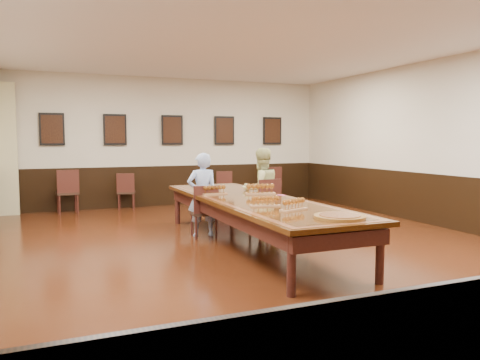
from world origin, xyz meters
name	(u,v)px	position (x,y,z in m)	size (l,w,h in m)	color
floor	(252,247)	(0.00, 0.00, -0.01)	(8.00, 10.00, 0.02)	black
ceiling	(253,37)	(0.00, 0.00, 3.21)	(8.00, 10.00, 0.02)	white
wall_back	(172,142)	(0.00, 5.01, 1.60)	(8.00, 0.02, 3.20)	beige
wall_right	(448,143)	(4.01, 0.00, 1.60)	(0.02, 10.00, 3.20)	beige
chair_man	(204,211)	(-0.49, 0.92, 0.45)	(0.42, 0.46, 0.90)	black
chair_woman	(264,205)	(0.66, 0.96, 0.48)	(0.45, 0.49, 0.97)	black
spare_chair_a	(67,191)	(-2.53, 4.59, 0.50)	(0.46, 0.51, 0.99)	black
spare_chair_b	(126,191)	(-1.20, 4.71, 0.44)	(0.41, 0.44, 0.87)	black
spare_chair_c	(223,187)	(1.26, 4.66, 0.43)	(0.40, 0.44, 0.86)	black
spare_chair_d	(271,184)	(2.60, 4.62, 0.47)	(0.44, 0.48, 0.94)	black
person_man	(202,195)	(-0.49, 1.02, 0.72)	(0.53, 0.35, 1.44)	#507AC8
person_woman	(261,190)	(0.65, 1.07, 0.76)	(0.75, 0.58, 1.51)	#D2D383
pink_phone	(281,195)	(0.60, 0.19, 0.76)	(0.06, 0.13, 0.01)	#FB53AC
curtain	(6,149)	(-3.75, 4.82, 1.45)	(0.45, 0.18, 2.90)	#C6C188
wainscoting	(252,214)	(0.00, 0.00, 0.50)	(8.00, 10.00, 1.00)	black
conference_table	(252,207)	(0.00, 0.00, 0.61)	(1.40, 5.00, 0.76)	black
posters	(172,130)	(0.00, 4.94, 1.90)	(6.14, 0.04, 0.74)	black
flight_a	(215,190)	(-0.37, 0.72, 0.82)	(0.43, 0.16, 0.16)	#97683F
flight_b	(260,189)	(0.34, 0.44, 0.84)	(0.52, 0.28, 0.19)	#97683F
flight_c	(265,202)	(-0.19, -0.87, 0.82)	(0.43, 0.21, 0.15)	#97683F
flight_d	(294,205)	(-0.01, -1.33, 0.82)	(0.44, 0.27, 0.16)	#97683F
red_plate_grp	(258,199)	(0.04, -0.13, 0.76)	(0.20, 0.20, 0.03)	#AA300B
carved_platter	(340,217)	(0.19, -2.08, 0.77)	(0.77, 0.77, 0.05)	brown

